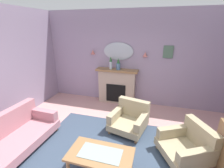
{
  "coord_description": "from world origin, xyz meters",
  "views": [
    {
      "loc": [
        0.74,
        -2.26,
        2.43
      ],
      "look_at": [
        -0.34,
        1.49,
        1.03
      ],
      "focal_mm": 25.33,
      "sensor_mm": 36.0,
      "label": 1
    }
  ],
  "objects_px": {
    "wall_mirror": "(118,51)",
    "coffee_table": "(101,156)",
    "mantel_vase_left": "(111,62)",
    "mantel_vase_centre": "(118,65)",
    "framed_picture": "(168,52)",
    "wall_sconce_right": "(145,54)",
    "armchair_in_corner": "(130,118)",
    "fireplace": "(117,86)",
    "floral_couch": "(13,135)",
    "armchair_by_coffee_table": "(188,144)",
    "wall_sconce_left": "(93,52)"
  },
  "relations": [
    {
      "from": "fireplace",
      "to": "mantel_vase_left",
      "type": "bearing_deg",
      "value": -171.94
    },
    {
      "from": "wall_mirror",
      "to": "armchair_by_coffee_table",
      "type": "height_order",
      "value": "wall_mirror"
    },
    {
      "from": "wall_sconce_right",
      "to": "armchair_in_corner",
      "type": "distance_m",
      "value": 2.01
    },
    {
      "from": "fireplace",
      "to": "coffee_table",
      "type": "height_order",
      "value": "fireplace"
    },
    {
      "from": "wall_mirror",
      "to": "coffee_table",
      "type": "relative_size",
      "value": 0.87
    },
    {
      "from": "coffee_table",
      "to": "armchair_in_corner",
      "type": "relative_size",
      "value": 1.12
    },
    {
      "from": "fireplace",
      "to": "mantel_vase_left",
      "type": "relative_size",
      "value": 3.35
    },
    {
      "from": "wall_mirror",
      "to": "fireplace",
      "type": "bearing_deg",
      "value": -90.0
    },
    {
      "from": "floral_couch",
      "to": "framed_picture",
      "type": "bearing_deg",
      "value": 43.7
    },
    {
      "from": "wall_mirror",
      "to": "armchair_in_corner",
      "type": "bearing_deg",
      "value": -65.53
    },
    {
      "from": "wall_sconce_right",
      "to": "armchair_by_coffee_table",
      "type": "xyz_separation_m",
      "value": [
        1.08,
        -2.09,
        -1.35
      ]
    },
    {
      "from": "wall_mirror",
      "to": "coffee_table",
      "type": "bearing_deg",
      "value": -81.47
    },
    {
      "from": "wall_sconce_left",
      "to": "coffee_table",
      "type": "distance_m",
      "value": 3.43
    },
    {
      "from": "fireplace",
      "to": "wall_sconce_right",
      "type": "relative_size",
      "value": 9.71
    },
    {
      "from": "framed_picture",
      "to": "armchair_in_corner",
      "type": "xyz_separation_m",
      "value": [
        -0.81,
        -1.53,
        -1.44
      ]
    },
    {
      "from": "wall_sconce_right",
      "to": "armchair_in_corner",
      "type": "xyz_separation_m",
      "value": [
        -0.16,
        -1.47,
        -1.35
      ]
    },
    {
      "from": "mantel_vase_left",
      "to": "wall_mirror",
      "type": "height_order",
      "value": "wall_mirror"
    },
    {
      "from": "floral_couch",
      "to": "armchair_in_corner",
      "type": "relative_size",
      "value": 1.78
    },
    {
      "from": "fireplace",
      "to": "floral_couch",
      "type": "relative_size",
      "value": 0.78
    },
    {
      "from": "fireplace",
      "to": "coffee_table",
      "type": "bearing_deg",
      "value": -81.04
    },
    {
      "from": "fireplace",
      "to": "armchair_in_corner",
      "type": "height_order",
      "value": "fireplace"
    },
    {
      "from": "mantel_vase_left",
      "to": "coffee_table",
      "type": "xyz_separation_m",
      "value": [
        0.64,
        -2.79,
        -0.99
      ]
    },
    {
      "from": "framed_picture",
      "to": "wall_mirror",
      "type": "bearing_deg",
      "value": -179.62
    },
    {
      "from": "floral_couch",
      "to": "armchair_by_coffee_table",
      "type": "xyz_separation_m",
      "value": [
        3.45,
        0.73,
        -0.01
      ]
    },
    {
      "from": "wall_mirror",
      "to": "coffee_table",
      "type": "distance_m",
      "value": 3.27
    },
    {
      "from": "mantel_vase_centre",
      "to": "wall_mirror",
      "type": "bearing_deg",
      "value": 106.39
    },
    {
      "from": "mantel_vase_centre",
      "to": "wall_sconce_right",
      "type": "relative_size",
      "value": 2.59
    },
    {
      "from": "mantel_vase_left",
      "to": "armchair_in_corner",
      "type": "height_order",
      "value": "mantel_vase_left"
    },
    {
      "from": "mantel_vase_centre",
      "to": "wall_mirror",
      "type": "height_order",
      "value": "wall_mirror"
    },
    {
      "from": "mantel_vase_centre",
      "to": "wall_sconce_right",
      "type": "distance_m",
      "value": 0.88
    },
    {
      "from": "floral_couch",
      "to": "armchair_by_coffee_table",
      "type": "relative_size",
      "value": 1.58
    },
    {
      "from": "coffee_table",
      "to": "framed_picture",
      "type": "bearing_deg",
      "value": 70.4
    },
    {
      "from": "wall_mirror",
      "to": "armchair_by_coffee_table",
      "type": "distance_m",
      "value": 3.21
    },
    {
      "from": "wall_sconce_right",
      "to": "armchair_in_corner",
      "type": "bearing_deg",
      "value": -96.06
    },
    {
      "from": "mantel_vase_left",
      "to": "coffee_table",
      "type": "height_order",
      "value": "mantel_vase_left"
    },
    {
      "from": "framed_picture",
      "to": "coffee_table",
      "type": "bearing_deg",
      "value": -109.6
    },
    {
      "from": "wall_sconce_right",
      "to": "framed_picture",
      "type": "height_order",
      "value": "framed_picture"
    },
    {
      "from": "mantel_vase_centre",
      "to": "wall_sconce_right",
      "type": "height_order",
      "value": "wall_sconce_right"
    },
    {
      "from": "mantel_vase_centre",
      "to": "coffee_table",
      "type": "relative_size",
      "value": 0.33
    },
    {
      "from": "wall_sconce_right",
      "to": "wall_sconce_left",
      "type": "bearing_deg",
      "value": 180.0
    },
    {
      "from": "fireplace",
      "to": "wall_sconce_left",
      "type": "xyz_separation_m",
      "value": [
        -0.85,
        0.09,
        1.09
      ]
    },
    {
      "from": "mantel_vase_left",
      "to": "wall_sconce_right",
      "type": "xyz_separation_m",
      "value": [
        1.05,
        0.12,
        0.28
      ]
    },
    {
      "from": "mantel_vase_left",
      "to": "wall_mirror",
      "type": "distance_m",
      "value": 0.42
    },
    {
      "from": "wall_sconce_left",
      "to": "floral_couch",
      "type": "relative_size",
      "value": 0.08
    },
    {
      "from": "mantel_vase_centre",
      "to": "framed_picture",
      "type": "distance_m",
      "value": 1.52
    },
    {
      "from": "framed_picture",
      "to": "coffee_table",
      "type": "xyz_separation_m",
      "value": [
        -1.06,
        -2.97,
        -1.37
      ]
    },
    {
      "from": "coffee_table",
      "to": "armchair_in_corner",
      "type": "distance_m",
      "value": 1.46
    },
    {
      "from": "mantel_vase_left",
      "to": "wall_sconce_right",
      "type": "bearing_deg",
      "value": 6.52
    },
    {
      "from": "mantel_vase_left",
      "to": "floral_couch",
      "type": "relative_size",
      "value": 0.23
    },
    {
      "from": "wall_sconce_left",
      "to": "framed_picture",
      "type": "distance_m",
      "value": 2.35
    }
  ]
}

